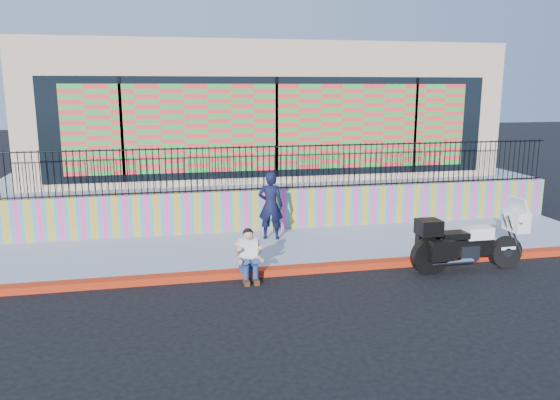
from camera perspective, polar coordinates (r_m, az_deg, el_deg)
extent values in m
plane|color=black|center=(12.07, 3.64, -7.48)|extent=(90.00, 90.00, 0.00)
cube|color=#B0240C|center=(12.05, 3.64, -7.14)|extent=(16.00, 0.30, 0.15)
cube|color=#96A0B4|center=(13.57, 1.77, -4.95)|extent=(16.00, 3.00, 0.15)
cube|color=#EC3E97|center=(14.92, 0.33, -0.92)|extent=(16.00, 0.20, 1.10)
cube|color=#96A0B4|center=(19.85, -2.80, 2.02)|extent=(16.00, 10.00, 1.25)
cube|color=tan|center=(19.39, -2.78, 9.60)|extent=(14.00, 8.00, 4.00)
cube|color=black|center=(15.46, -0.36, 7.58)|extent=(12.60, 0.04, 2.80)
cube|color=#F9373C|center=(15.43, -0.34, 7.58)|extent=(11.48, 0.02, 2.40)
cylinder|color=black|center=(13.21, 22.54, -5.04)|extent=(0.72, 0.15, 0.72)
cylinder|color=black|center=(12.27, 15.34, -5.80)|extent=(0.72, 0.15, 0.72)
cube|color=black|center=(12.67, 19.13, -4.62)|extent=(1.03, 0.31, 0.37)
cube|color=silver|center=(12.67, 18.88, -5.11)|extent=(0.44, 0.37, 0.33)
cube|color=white|center=(12.69, 19.98, -3.22)|extent=(0.60, 0.35, 0.26)
cube|color=black|center=(12.40, 17.70, -3.50)|extent=(0.60, 0.37, 0.13)
cube|color=white|center=(13.14, 23.48, -2.01)|extent=(0.33, 0.57, 0.46)
cube|color=silver|center=(13.10, 23.76, -0.51)|extent=(0.20, 0.50, 0.37)
cube|color=black|center=(12.07, 15.28, -2.76)|extent=(0.48, 0.46, 0.33)
cube|color=black|center=(11.98, 16.58, -5.10)|extent=(0.52, 0.20, 0.44)
cube|color=black|center=(12.53, 15.17, -4.28)|extent=(0.52, 0.20, 0.44)
cube|color=white|center=(13.18, 22.57, -4.59)|extent=(0.35, 0.17, 0.07)
imported|color=black|center=(13.84, -0.99, -0.58)|extent=(0.73, 0.59, 1.74)
cube|color=navy|center=(11.66, -3.36, -6.93)|extent=(0.36, 0.28, 0.18)
cube|color=white|center=(11.52, -3.35, -5.35)|extent=(0.38, 0.27, 0.54)
sphere|color=tan|center=(11.38, -3.34, -3.67)|extent=(0.21, 0.21, 0.21)
cube|color=#472814|center=(11.30, -3.52, -8.58)|extent=(0.11, 0.26, 0.10)
cube|color=#472814|center=(11.33, -2.51, -8.51)|extent=(0.11, 0.26, 0.10)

